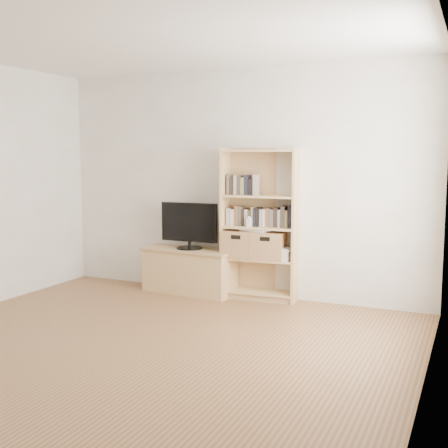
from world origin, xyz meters
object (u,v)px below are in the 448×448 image
Objects in this scene: basket_right at (268,245)px; basket_left at (240,243)px; tv_stand at (190,272)px; television at (189,225)px; bookshelf at (260,225)px; laptop at (256,230)px; baby_monitor at (249,223)px.

basket_left is at bearing 178.79° from basket_right.
tv_stand is 1.55× the size of television.
television is (0.00, 0.00, 0.55)m from tv_stand.
tv_stand is at bearing 178.27° from basket_left.
basket_right is at bearing -2.60° from bookshelf.
laptop is at bearing 1.68° from television.
basket_right is at bearing 0.03° from basket_left.
baby_monitor is 0.27× the size of basket_right.
basket_right is (0.96, 0.06, 0.37)m from tv_stand.
tv_stand is 2.94× the size of basket_left.
bookshelf reaches higher than basket_left.
bookshelf reaches higher than television.
bookshelf is 0.32m from basket_left.
bookshelf is 2.40× the size of television.
bookshelf is 4.62× the size of basket_right.
tv_stand is 3.56× the size of laptop.
laptop reaches higher than basket_right.
basket_left reaches higher than tv_stand.
tv_stand is 1.00m from baby_monitor.
basket_left is at bearing 7.57° from tv_stand.
bookshelf is at bearing 2.82° from television.
basket_right is at bearing 8.17° from tv_stand.
basket_left is at bearing 2.04° from television.
bookshelf reaches higher than basket_right.
bookshelf reaches higher than laptop.
tv_stand is 2.98× the size of basket_right.
basket_right is 0.22m from laptop.
laptop reaches higher than tv_stand.
bookshelf is 17.00× the size of baby_monitor.
bookshelf reaches higher than baby_monitor.
television is 0.66m from basket_left.
basket_left is (0.63, 0.03, 0.37)m from tv_stand.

